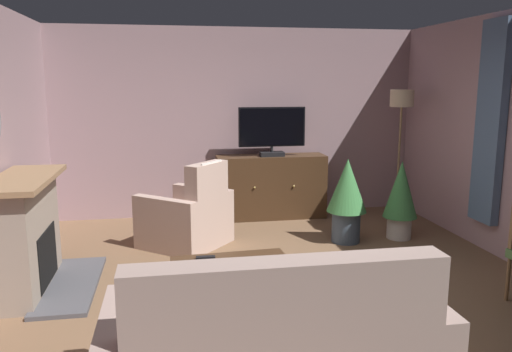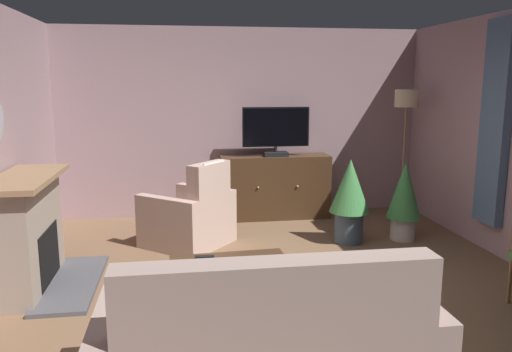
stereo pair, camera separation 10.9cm
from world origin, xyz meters
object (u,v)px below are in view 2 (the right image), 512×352
Objects in this scene: fireplace at (28,235)px; coffee_table at (230,266)px; tv_cabinet at (275,188)px; potted_plant_on_hearth_side at (404,196)px; sofa_floral at (268,352)px; armchair_near_window at (190,218)px; tv_remote at (205,257)px; potted_plant_leafy_by_curtain at (350,195)px; floor_lamp at (406,116)px; television at (276,130)px.

fireplace is 1.35× the size of coffee_table.
coffee_table is at bearing -20.56° from fireplace.
coffee_table is (-0.95, -2.89, -0.07)m from tv_cabinet.
tv_cabinet is 1.58× the size of potted_plant_on_hearth_side.
armchair_near_window reaches higher than sofa_floral.
armchair_near_window reaches higher than tv_remote.
armchair_near_window reaches higher than potted_plant_leafy_by_curtain.
sofa_floral is (0.31, -1.51, -0.10)m from tv_remote.
fireplace is 3.61m from potted_plant_leafy_by_curtain.
armchair_near_window is 3.31m from floor_lamp.
floor_lamp is at bearing 12.64° from armchair_near_window.
tv_remote is 0.09× the size of floor_lamp.
fireplace reaches higher than tv_cabinet.
sofa_floral is 3.76m from potted_plant_on_hearth_side.
coffee_table is 0.25m from tv_remote.
television is 2.01m from potted_plant_on_hearth_side.
potted_plant_leafy_by_curtain is at bearing 14.24° from fireplace.
coffee_table is 1.81m from armchair_near_window.
potted_plant_leafy_by_curtain is 0.72m from potted_plant_on_hearth_side.
fireplace is 0.90× the size of tv_cabinet.
fireplace is 1.91m from armchair_near_window.
potted_plant_on_hearth_side is at bearing 34.33° from coffee_table.
television reaches higher than sofa_floral.
coffee_table is 0.57× the size of floor_lamp.
potted_plant_leafy_by_curtain is (1.94, -0.20, 0.26)m from armchair_near_window.
tv_remote is 1.55m from sofa_floral.
coffee_table is at bearing -137.79° from floor_lamp.
armchair_near_window is at bearing -85.83° from tv_remote.
potted_plant_leafy_by_curtain reaches higher than potted_plant_on_hearth_side.
floor_lamp reaches higher than tv_cabinet.
tv_remote is at bearing -19.58° from fireplace.
armchair_near_window is (-1.25, -1.05, -0.95)m from television.
sofa_floral reaches higher than tv_remote.
potted_plant_on_hearth_side reaches higher than tv_remote.
tv_cabinet is 1.49m from potted_plant_leafy_by_curtain.
floor_lamp reaches higher than coffee_table.
potted_plant_on_hearth_side is at bearing -3.89° from armchair_near_window.
tv_remote reaches higher than coffee_table.
tv_cabinet is at bearing 137.52° from potted_plant_on_hearth_side.
tv_cabinet is at bearing 78.76° from sofa_floral.
fireplace is at bearing -145.08° from armchair_near_window.
floor_lamp reaches higher than tv_remote.
potted_plant_leafy_by_curtain is (1.54, 2.98, 0.27)m from sofa_floral.
fireplace is at bearing -142.02° from tv_cabinet.
floor_lamp is (1.77, -0.38, 0.20)m from television.
tv_cabinet is at bearing 71.86° from coffee_table.
television is 0.91× the size of coffee_table.
tv_cabinet is 0.85m from television.
tv_cabinet is 1.51× the size of potted_plant_leafy_by_curtain.
floor_lamp reaches higher than potted_plant_on_hearth_side.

